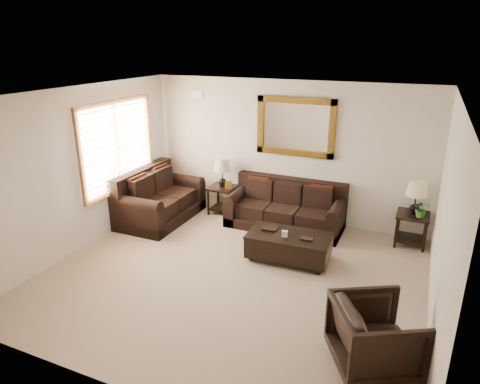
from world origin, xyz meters
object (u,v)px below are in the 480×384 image
at_px(coffee_table, 289,244).
at_px(end_table_left, 223,178).
at_px(end_table_right, 415,204).
at_px(armchair, 376,334).
at_px(sofa, 286,210).
at_px(loveseat, 158,201).

bearing_deg(coffee_table, end_table_left, 140.72).
relative_size(end_table_right, coffee_table, 0.86).
bearing_deg(armchair, coffee_table, 9.75).
bearing_deg(coffee_table, sofa, 107.70).
relative_size(sofa, coffee_table, 1.60).
height_order(sofa, end_table_right, end_table_right).
height_order(sofa, loveseat, loveseat).
distance_m(loveseat, end_table_left, 1.37).
xyz_separation_m(sofa, end_table_right, (2.23, 0.12, 0.44)).
relative_size(end_table_right, armchair, 1.35).
bearing_deg(armchair, loveseat, 31.22).
xyz_separation_m(loveseat, end_table_left, (1.05, 0.79, 0.38)).
bearing_deg(loveseat, coffee_table, -101.64).
bearing_deg(end_table_left, coffee_table, -36.85).
xyz_separation_m(loveseat, armchair, (4.47, -2.54, 0.06)).
bearing_deg(armchair, end_table_right, -32.58).
distance_m(end_table_right, armchair, 3.35).
xyz_separation_m(end_table_left, armchair, (3.42, -3.33, -0.32)).
bearing_deg(loveseat, armchair, -119.65).
bearing_deg(loveseat, sofa, -74.71).
bearing_deg(end_table_left, sofa, -5.14).
height_order(sofa, end_table_left, end_table_left).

